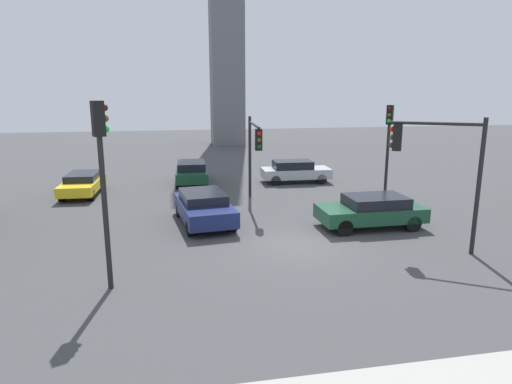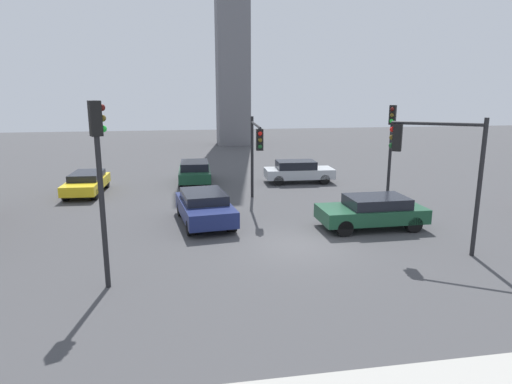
{
  "view_description": "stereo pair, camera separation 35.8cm",
  "coord_description": "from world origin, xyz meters",
  "px_view_note": "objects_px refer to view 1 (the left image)",
  "views": [
    {
      "loc": [
        -4.86,
        -16.13,
        5.92
      ],
      "look_at": [
        -1.38,
        1.89,
        1.76
      ],
      "focal_mm": 31.48,
      "sensor_mm": 36.0,
      "label": 1
    },
    {
      "loc": [
        -4.5,
        -16.2,
        5.92
      ],
      "look_at": [
        -1.38,
        1.89,
        1.76
      ],
      "focal_mm": 31.48,
      "sensor_mm": 36.0,
      "label": 2
    }
  ],
  "objects_px": {
    "traffic_light_1": "(389,136)",
    "traffic_light_3": "(437,157)",
    "car_3": "(83,183)",
    "car_6": "(191,172)",
    "car_1": "(204,207)",
    "car_4": "(372,210)",
    "traffic_light_2": "(102,162)",
    "traffic_light_0": "(254,144)",
    "car_2": "(295,171)"
  },
  "relations": [
    {
      "from": "car_2",
      "to": "car_3",
      "type": "relative_size",
      "value": 0.97
    },
    {
      "from": "traffic_light_0",
      "to": "car_4",
      "type": "relative_size",
      "value": 0.99
    },
    {
      "from": "traffic_light_1",
      "to": "car_1",
      "type": "relative_size",
      "value": 1.08
    },
    {
      "from": "car_3",
      "to": "car_4",
      "type": "bearing_deg",
      "value": 58.95
    },
    {
      "from": "car_3",
      "to": "car_1",
      "type": "bearing_deg",
      "value": 44.8
    },
    {
      "from": "traffic_light_1",
      "to": "car_2",
      "type": "relative_size",
      "value": 1.15
    },
    {
      "from": "traffic_light_1",
      "to": "car_3",
      "type": "distance_m",
      "value": 17.38
    },
    {
      "from": "traffic_light_0",
      "to": "car_1",
      "type": "relative_size",
      "value": 0.94
    },
    {
      "from": "traffic_light_1",
      "to": "traffic_light_3",
      "type": "xyz_separation_m",
      "value": [
        -1.71,
        -7.1,
        -0.05
      ]
    },
    {
      "from": "car_1",
      "to": "car_2",
      "type": "xyz_separation_m",
      "value": [
        6.61,
        8.26,
        -0.01
      ]
    },
    {
      "from": "car_1",
      "to": "traffic_light_2",
      "type": "bearing_deg",
      "value": -34.41
    },
    {
      "from": "car_6",
      "to": "car_3",
      "type": "bearing_deg",
      "value": 109.78
    },
    {
      "from": "traffic_light_2",
      "to": "car_6",
      "type": "xyz_separation_m",
      "value": [
        3.25,
        15.6,
        -3.13
      ]
    },
    {
      "from": "traffic_light_3",
      "to": "car_1",
      "type": "xyz_separation_m",
      "value": [
        -8.19,
        5.04,
        -2.8
      ]
    },
    {
      "from": "car_6",
      "to": "traffic_light_3",
      "type": "bearing_deg",
      "value": -147.93
    },
    {
      "from": "car_1",
      "to": "car_3",
      "type": "relative_size",
      "value": 1.03
    },
    {
      "from": "car_3",
      "to": "car_4",
      "type": "distance_m",
      "value": 16.47
    },
    {
      "from": "traffic_light_3",
      "to": "car_6",
      "type": "relative_size",
      "value": 1.06
    },
    {
      "from": "car_1",
      "to": "car_3",
      "type": "distance_m",
      "value": 9.65
    },
    {
      "from": "traffic_light_1",
      "to": "traffic_light_2",
      "type": "distance_m",
      "value": 15.71
    },
    {
      "from": "car_1",
      "to": "car_2",
      "type": "relative_size",
      "value": 1.06
    },
    {
      "from": "car_1",
      "to": "car_4",
      "type": "distance_m",
      "value": 7.49
    },
    {
      "from": "car_4",
      "to": "traffic_light_2",
      "type": "bearing_deg",
      "value": 22.26
    },
    {
      "from": "traffic_light_2",
      "to": "traffic_light_1",
      "type": "bearing_deg",
      "value": 10.1
    },
    {
      "from": "traffic_light_2",
      "to": "car_4",
      "type": "height_order",
      "value": "traffic_light_2"
    },
    {
      "from": "traffic_light_3",
      "to": "car_3",
      "type": "distance_m",
      "value": 19.29
    },
    {
      "from": "traffic_light_2",
      "to": "traffic_light_3",
      "type": "bearing_deg",
      "value": -15.79
    },
    {
      "from": "traffic_light_3",
      "to": "car_4",
      "type": "relative_size",
      "value": 1.1
    },
    {
      "from": "traffic_light_0",
      "to": "traffic_light_1",
      "type": "height_order",
      "value": "traffic_light_1"
    },
    {
      "from": "car_1",
      "to": "car_3",
      "type": "height_order",
      "value": "car_1"
    },
    {
      "from": "car_2",
      "to": "car_6",
      "type": "bearing_deg",
      "value": 174.45
    },
    {
      "from": "car_2",
      "to": "car_6",
      "type": "xyz_separation_m",
      "value": [
        -6.71,
        0.96,
        0.01
      ]
    },
    {
      "from": "car_1",
      "to": "car_4",
      "type": "relative_size",
      "value": 1.05
    },
    {
      "from": "traffic_light_2",
      "to": "car_3",
      "type": "relative_size",
      "value": 1.21
    },
    {
      "from": "traffic_light_1",
      "to": "car_4",
      "type": "relative_size",
      "value": 1.13
    },
    {
      "from": "traffic_light_0",
      "to": "car_3",
      "type": "relative_size",
      "value": 0.97
    },
    {
      "from": "car_3",
      "to": "car_4",
      "type": "height_order",
      "value": "car_4"
    },
    {
      "from": "car_1",
      "to": "car_2",
      "type": "height_order",
      "value": "car_2"
    },
    {
      "from": "car_1",
      "to": "car_6",
      "type": "height_order",
      "value": "car_6"
    },
    {
      "from": "traffic_light_3",
      "to": "traffic_light_1",
      "type": "bearing_deg",
      "value": -70.68
    },
    {
      "from": "traffic_light_0",
      "to": "traffic_light_2",
      "type": "bearing_deg",
      "value": -30.23
    },
    {
      "from": "car_3",
      "to": "car_6",
      "type": "xyz_separation_m",
      "value": [
        6.36,
        2.05,
        0.1
      ]
    },
    {
      "from": "traffic_light_3",
      "to": "traffic_light_2",
      "type": "bearing_deg",
      "value": 39.47
    },
    {
      "from": "car_2",
      "to": "car_3",
      "type": "distance_m",
      "value": 13.11
    },
    {
      "from": "traffic_light_0",
      "to": "traffic_light_1",
      "type": "bearing_deg",
      "value": 89.98
    },
    {
      "from": "traffic_light_1",
      "to": "traffic_light_3",
      "type": "height_order",
      "value": "traffic_light_1"
    },
    {
      "from": "traffic_light_2",
      "to": "car_4",
      "type": "xyz_separation_m",
      "value": [
        10.56,
        4.37,
        -3.14
      ]
    },
    {
      "from": "traffic_light_2",
      "to": "car_6",
      "type": "height_order",
      "value": "traffic_light_2"
    },
    {
      "from": "traffic_light_1",
      "to": "car_1",
      "type": "distance_m",
      "value": 10.5
    },
    {
      "from": "traffic_light_2",
      "to": "traffic_light_3",
      "type": "distance_m",
      "value": 11.62
    }
  ]
}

